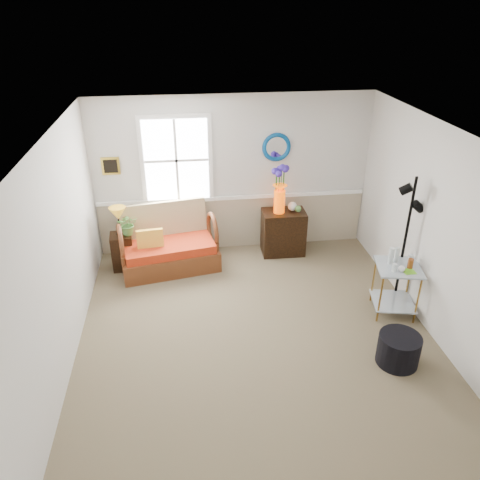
{
  "coord_description": "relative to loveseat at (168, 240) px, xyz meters",
  "views": [
    {
      "loc": [
        -0.83,
        -4.7,
        3.91
      ],
      "look_at": [
        -0.16,
        0.4,
        1.21
      ],
      "focal_mm": 35.0,
      "sensor_mm": 36.0,
      "label": 1
    }
  ],
  "objects": [
    {
      "name": "floor",
      "position": [
        1.11,
        -1.92,
        -0.49
      ],
      "size": [
        4.5,
        5.0,
        0.01
      ],
      "primitive_type": "cube",
      "color": "#726448",
      "rests_on": "ground"
    },
    {
      "name": "ceiling",
      "position": [
        1.11,
        -1.92,
        2.11
      ],
      "size": [
        4.5,
        5.0,
        0.01
      ],
      "primitive_type": "cube",
      "color": "white",
      "rests_on": "walls"
    },
    {
      "name": "walls",
      "position": [
        1.11,
        -1.92,
        0.81
      ],
      "size": [
        4.51,
        5.01,
        2.6
      ],
      "color": "silver",
      "rests_on": "floor"
    },
    {
      "name": "wainscot",
      "position": [
        1.11,
        0.56,
        -0.04
      ],
      "size": [
        4.46,
        0.02,
        0.9
      ],
      "primitive_type": "cube",
      "color": "tan",
      "rests_on": "walls"
    },
    {
      "name": "chair_rail",
      "position": [
        1.11,
        0.55,
        0.43
      ],
      "size": [
        4.46,
        0.04,
        0.06
      ],
      "primitive_type": "cube",
      "color": "white",
      "rests_on": "walls"
    },
    {
      "name": "window",
      "position": [
        0.21,
        0.55,
        1.11
      ],
      "size": [
        1.14,
        0.06,
        1.44
      ],
      "primitive_type": null,
      "color": "white",
      "rests_on": "walls"
    },
    {
      "name": "picture",
      "position": [
        -0.81,
        0.56,
        1.06
      ],
      "size": [
        0.28,
        0.03,
        0.28
      ],
      "primitive_type": "cube",
      "color": "gold",
      "rests_on": "walls"
    },
    {
      "name": "mirror",
      "position": [
        1.81,
        0.56,
        1.26
      ],
      "size": [
        0.47,
        0.07,
        0.47
      ],
      "primitive_type": "torus",
      "rotation": [
        1.57,
        0.0,
        0.0
      ],
      "color": "#0659A0",
      "rests_on": "walls"
    },
    {
      "name": "loveseat",
      "position": [
        0.0,
        0.0,
        0.0
      ],
      "size": [
        1.63,
        1.11,
        0.98
      ],
      "primitive_type": null,
      "rotation": [
        0.0,
        0.0,
        0.18
      ],
      "color": "brown",
      "rests_on": "floor"
    },
    {
      "name": "throw_pillow",
      "position": [
        -0.27,
        -0.12,
        0.03
      ],
      "size": [
        0.41,
        0.14,
        0.41
      ],
      "primitive_type": null,
      "rotation": [
        0.0,
        0.0,
        0.11
      ],
      "color": "orange",
      "rests_on": "loveseat"
    },
    {
      "name": "lamp_stand",
      "position": [
        -0.73,
        0.07,
        -0.2
      ],
      "size": [
        0.36,
        0.36,
        0.59
      ],
      "primitive_type": null,
      "rotation": [
        0.0,
        0.0,
        0.07
      ],
      "color": "black",
      "rests_on": "floor"
    },
    {
      "name": "table_lamp",
      "position": [
        -0.73,
        0.08,
        0.33
      ],
      "size": [
        0.3,
        0.3,
        0.46
      ],
      "primitive_type": null,
      "rotation": [
        0.0,
        0.0,
        -0.2
      ],
      "color": "#BB861F",
      "rests_on": "lamp_stand"
    },
    {
      "name": "potted_plant",
      "position": [
        -0.6,
        0.07,
        0.24
      ],
      "size": [
        0.34,
        0.37,
        0.27
      ],
      "primitive_type": "imported",
      "rotation": [
        0.0,
        0.0,
        0.08
      ],
      "color": "#50853F",
      "rests_on": "lamp_stand"
    },
    {
      "name": "cabinet",
      "position": [
        1.91,
        0.24,
        -0.11
      ],
      "size": [
        0.71,
        0.47,
        0.75
      ],
      "primitive_type": null,
      "rotation": [
        0.0,
        0.0,
        -0.02
      ],
      "color": "black",
      "rests_on": "floor"
    },
    {
      "name": "flower_vase",
      "position": [
        1.82,
        0.23,
        0.66
      ],
      "size": [
        0.3,
        0.3,
        0.79
      ],
      "primitive_type": null,
      "rotation": [
        0.0,
        0.0,
        -0.38
      ],
      "color": "#F44C02",
      "rests_on": "cabinet"
    },
    {
      "name": "side_table",
      "position": [
        3.06,
        -1.62,
        -0.13
      ],
      "size": [
        0.67,
        0.67,
        0.73
      ],
      "primitive_type": null,
      "rotation": [
        0.0,
        0.0,
        -0.2
      ],
      "color": "#AF8035",
      "rests_on": "floor"
    },
    {
      "name": "tabletop_items",
      "position": [
        3.08,
        -1.63,
        0.35
      ],
      "size": [
        0.39,
        0.39,
        0.23
      ],
      "primitive_type": null,
      "rotation": [
        0.0,
        0.0,
        -0.01
      ],
      "color": "silver",
      "rests_on": "side_table"
    },
    {
      "name": "floor_lamp",
      "position": [
        3.21,
        -1.38,
        0.45
      ],
      "size": [
        0.36,
        0.36,
        1.89
      ],
      "primitive_type": null,
      "rotation": [
        0.0,
        0.0,
        -0.43
      ],
      "color": "black",
      "rests_on": "floor"
    },
    {
      "name": "ottoman",
      "position": [
        2.7,
        -2.6,
        -0.3
      ],
      "size": [
        0.59,
        0.59,
        0.38
      ],
      "primitive_type": "cylinder",
      "rotation": [
        0.0,
        0.0,
        0.22
      ],
      "color": "black",
      "rests_on": "floor"
    }
  ]
}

